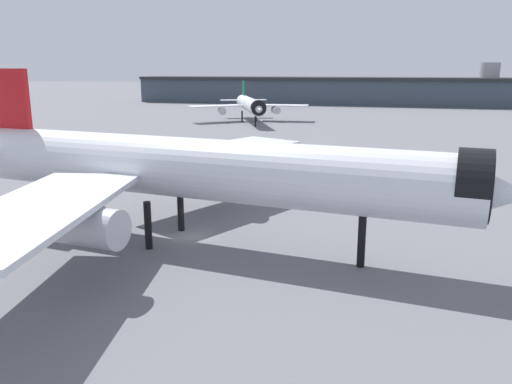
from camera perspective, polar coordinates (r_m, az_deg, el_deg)
ground at (r=48.48m, az=-7.28°, el=-4.91°), size 900.00×900.00×0.00m
airliner_near_gate at (r=45.37m, az=-8.05°, el=2.56°), size 54.57×49.96×15.24m
airliner_far_taxiway at (r=149.64m, az=-0.70°, el=9.63°), size 32.47×36.08×11.30m
terminal_building at (r=228.91m, az=9.98°, el=11.02°), size 183.54×41.43×17.41m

